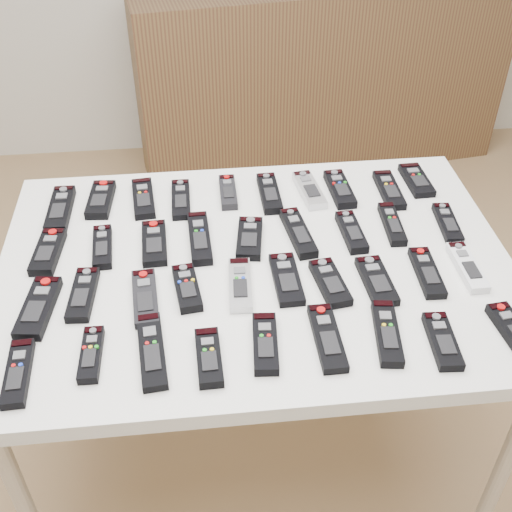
{
  "coord_description": "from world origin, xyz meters",
  "views": [
    {
      "loc": [
        -0.17,
        -1.17,
        1.78
      ],
      "look_at": [
        -0.04,
        0.02,
        0.8
      ],
      "focal_mm": 45.0,
      "sensor_mm": 36.0,
      "label": 1
    }
  ],
  "objects": [
    {
      "name": "remote_23",
      "position": [
        -0.08,
        -0.07,
        0.79
      ],
      "size": [
        0.06,
        0.17,
        0.02
      ],
      "primitive_type": "cube",
      "rotation": [
        0.0,
        0.0,
        -0.06
      ],
      "color": "#B7B7BC",
      "rests_on": "table"
    },
    {
      "name": "remote_4",
      "position": [
        -0.08,
        0.32,
        0.79
      ],
      "size": [
        0.05,
        0.15,
        0.02
      ],
      "primitive_type": "cube",
      "rotation": [
        0.0,
        0.0,
        -0.01
      ],
      "color": "black",
      "rests_on": "table"
    },
    {
      "name": "remote_13",
      "position": [
        -0.17,
        0.12,
        0.79
      ],
      "size": [
        0.06,
        0.2,
        0.02
      ],
      "primitive_type": "cube",
      "rotation": [
        0.0,
        0.0,
        0.03
      ],
      "color": "black",
      "rests_on": "table"
    },
    {
      "name": "remote_33",
      "position": [
        -0.05,
        -0.26,
        0.79
      ],
      "size": [
        0.06,
        0.16,
        0.02
      ],
      "primitive_type": "cube",
      "rotation": [
        0.0,
        0.0,
        -0.08
      ],
      "color": "black",
      "rests_on": "table"
    },
    {
      "name": "ground",
      "position": [
        0.0,
        0.0,
        0.0
      ],
      "size": [
        4.0,
        4.0,
        0.0
      ],
      "primitive_type": "plane",
      "color": "#9C794F",
      "rests_on": "ground"
    },
    {
      "name": "remote_29",
      "position": [
        -0.55,
        -0.28,
        0.79
      ],
      "size": [
        0.05,
        0.17,
        0.02
      ],
      "primitive_type": "cube",
      "rotation": [
        0.0,
        0.0,
        0.04
      ],
      "color": "black",
      "rests_on": "table"
    },
    {
      "name": "remote_20",
      "position": [
        -0.44,
        -0.06,
        0.79
      ],
      "size": [
        0.06,
        0.17,
        0.02
      ],
      "primitive_type": "cube",
      "rotation": [
        0.0,
        0.0,
        -0.07
      ],
      "color": "black",
      "rests_on": "table"
    },
    {
      "name": "remote_10",
      "position": [
        -0.54,
        0.1,
        0.79
      ],
      "size": [
        0.07,
        0.17,
        0.02
      ],
      "primitive_type": "cube",
      "rotation": [
        0.0,
        0.0,
        -0.09
      ],
      "color": "black",
      "rests_on": "table"
    },
    {
      "name": "remote_2",
      "position": [
        -0.32,
        0.31,
        0.79
      ],
      "size": [
        0.07,
        0.18,
        0.02
      ],
      "primitive_type": "cube",
      "rotation": [
        0.0,
        0.0,
        0.09
      ],
      "color": "black",
      "rests_on": "table"
    },
    {
      "name": "remote_15",
      "position": [
        0.08,
        0.11,
        0.79
      ],
      "size": [
        0.07,
        0.2,
        0.02
      ],
      "primitive_type": "cube",
      "rotation": [
        0.0,
        0.0,
        0.13
      ],
      "color": "black",
      "rests_on": "table"
    },
    {
      "name": "remote_27",
      "position": [
        0.36,
        -0.07,
        0.79
      ],
      "size": [
        0.06,
        0.17,
        0.02
      ],
      "primitive_type": "cube",
      "rotation": [
        0.0,
        0.0,
        -0.04
      ],
      "color": "black",
      "rests_on": "table"
    },
    {
      "name": "remote_5",
      "position": [
        0.03,
        0.3,
        0.79
      ],
      "size": [
        0.05,
        0.18,
        0.02
      ],
      "primitive_type": "cube",
      "rotation": [
        0.0,
        0.0,
        0.01
      ],
      "color": "black",
      "rests_on": "table"
    },
    {
      "name": "remote_36",
      "position": [
        0.32,
        -0.29,
        0.79
      ],
      "size": [
        0.06,
        0.16,
        0.02
      ],
      "primitive_type": "cube",
      "rotation": [
        0.0,
        0.0,
        -0.07
      ],
      "color": "black",
      "rests_on": "table"
    },
    {
      "name": "remote_14",
      "position": [
        -0.05,
        0.1,
        0.79
      ],
      "size": [
        0.08,
        0.16,
        0.02
      ],
      "primitive_type": "cube",
      "rotation": [
        0.0,
        0.0,
        -0.15
      ],
      "color": "black",
      "rests_on": "table"
    },
    {
      "name": "remote_32",
      "position": [
        -0.17,
        -0.28,
        0.79
      ],
      "size": [
        0.05,
        0.15,
        0.02
      ],
      "primitive_type": "cube",
      "rotation": [
        0.0,
        0.0,
        0.03
      ],
      "color": "black",
      "rests_on": "table"
    },
    {
      "name": "remote_16",
      "position": [
        0.22,
        0.1,
        0.79
      ],
      "size": [
        0.05,
        0.16,
        0.02
      ],
      "primitive_type": "cube",
      "rotation": [
        0.0,
        0.0,
        0.05
      ],
      "color": "black",
      "rests_on": "table"
    },
    {
      "name": "remote_22",
      "position": [
        -0.21,
        -0.07,
        0.79
      ],
      "size": [
        0.07,
        0.15,
        0.02
      ],
      "primitive_type": "cube",
      "rotation": [
        0.0,
        0.0,
        0.12
      ],
      "color": "black",
      "rests_on": "table"
    },
    {
      "name": "remote_18",
      "position": [
        0.47,
        0.12,
        0.79
      ],
      "size": [
        0.06,
        0.16,
        0.02
      ],
      "primitive_type": "cube",
      "rotation": [
        0.0,
        0.0,
        -0.08
      ],
      "color": "black",
      "rests_on": "table"
    },
    {
      "name": "table",
      "position": [
        -0.04,
        0.02,
        0.72
      ],
      "size": [
        1.25,
        0.88,
        0.78
      ],
      "color": "white",
      "rests_on": "ground"
    },
    {
      "name": "remote_24",
      "position": [
        0.03,
        -0.06,
        0.79
      ],
      "size": [
        0.06,
        0.17,
        0.02
      ],
      "primitive_type": "cube",
      "rotation": [
        0.0,
        0.0,
        0.03
      ],
      "color": "black",
      "rests_on": "table"
    },
    {
      "name": "remote_25",
      "position": [
        0.12,
        -0.08,
        0.79
      ],
      "size": [
        0.08,
        0.16,
        0.02
      ],
      "primitive_type": "cube",
      "rotation": [
        0.0,
        0.0,
        0.14
      ],
      "color": "black",
      "rests_on": "table"
    },
    {
      "name": "remote_17",
      "position": [
        0.33,
        0.13,
        0.79
      ],
      "size": [
        0.05,
        0.17,
        0.02
      ],
      "primitive_type": "cube",
      "rotation": [
        0.0,
        0.0,
        -0.05
      ],
      "color": "black",
      "rests_on": "table"
    },
    {
      "name": "sideboard",
      "position": [
        0.48,
        1.78,
        0.45
      ],
      "size": [
        1.85,
        0.63,
        0.91
      ],
      "primitive_type": "cube",
      "rotation": [
        0.0,
        0.0,
        0.14
      ],
      "color": "#462A1C",
      "rests_on": "ground"
    },
    {
      "name": "remote_0",
      "position": [
        -0.54,
        0.28,
        0.79
      ],
      "size": [
        0.06,
        0.19,
        0.02
      ],
      "primitive_type": "cube",
      "rotation": [
        0.0,
        0.0,
        -0.02
      ],
      "color": "black",
      "rests_on": "table"
    },
    {
      "name": "remote_28",
      "position": [
        0.46,
        -0.06,
        0.79
      ],
      "size": [
        0.05,
        0.17,
        0.02
      ],
      "primitive_type": "cube",
      "rotation": [
        0.0,
        0.0,
        0.01
      ],
      "color": "silver",
      "rests_on": "table"
    },
    {
      "name": "remote_9",
      "position": [
        0.46,
        0.32,
        0.79
      ],
      "size": [
        0.07,
        0.16,
        0.02
      ],
      "primitive_type": "cube",
      "rotation": [
        0.0,
        0.0,
        0.03
      ],
      "color": "black",
      "rests_on": "table"
    },
    {
      "name": "remote_6",
      "position": [
        0.14,
        0.3,
        0.79
      ],
      "size": [
        0.07,
        0.17,
        0.02
      ],
      "primitive_type": "cube",
      "rotation": [
        0.0,
        0.0,
        0.12
      ],
      "color": "#B7B7BC",
      "rests_on": "table"
    },
    {
      "name": "remote_35",
      "position": [
        0.21,
        -0.26,
        0.79
      ],
      "size": [
        0.07,
        0.19,
        0.02
      ],
      "primitive_type": "cube",
      "rotation": [
        0.0,
        0.0,
        -0.13
      ],
      "color": "black",
      "rests_on": "table"
    },
    {
      "name": "remote_34",
      "position": [
        0.08,
        -0.25,
        0.79
      ],
      "size": [
        0.06,
        0.19,
        0.02
      ],
      "primitive_type": "cube",
      "rotation": [
        0.0,
        0.0,
        0.01
      ],
      "color": "black",
      "rests_on": "table"
    },
    {
      "name": "remote_8",
      "position": [
        0.36,
        0.28,
        0.79
      ],
      "size": [
        0.05,
        0.18,
        0.02
      ],
      "primitive_type": "cube",
      "rotation": [
        0.0,
        0.0,
        -0.01
      ],
      "color": "black",
      "rests_on": "table"
    },
    {
      "name": "remote_12",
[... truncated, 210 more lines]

